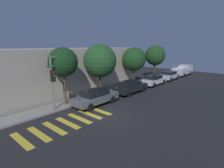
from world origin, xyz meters
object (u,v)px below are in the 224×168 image
Objects in this scene: sedan_tail_of_row at (169,75)px; tree_near_corner at (63,62)px; traffic_light_pole at (58,73)px; sedan_near_corner at (95,97)px; sedan_middle at (130,87)px; tree_far_end at (134,59)px; sedan_far_end at (154,80)px; pickup_truck at (183,70)px; tree_behind_truck at (155,56)px; tree_midblock at (100,61)px.

tree_near_corner is (-17.95, 1.97, 3.19)m from sedan_tail_of_row.
traffic_light_pole reaches higher than sedan_near_corner.
sedan_middle is 10.59m from sedan_tail_of_row.
sedan_near_corner is 0.97× the size of sedan_middle.
tree_far_end reaches higher than sedan_tail_of_row.
tree_far_end is (-2.02, 1.97, 2.81)m from sedan_far_end.
tree_behind_truck is (-7.24, 1.97, 2.89)m from pickup_truck.
traffic_light_pole is 0.84× the size of tree_midblock.
traffic_light_pole is at bearing 171.38° from sedan_middle.
sedan_middle is at bearing -34.61° from tree_midblock.
sedan_tail_of_row is 18.33m from tree_near_corner.
sedan_middle is (5.46, 0.00, -0.00)m from sedan_near_corner.
sedan_tail_of_row is at bearing -6.27° from tree_near_corner.
sedan_tail_of_row is at bearing -15.44° from tree_far_end.
tree_near_corner is at bearing 180.00° from tree_behind_truck.
tree_behind_truck is (-1.27, 1.97, 3.07)m from sedan_tail_of_row.
tree_behind_truck is (3.84, 1.97, 3.06)m from sedan_far_end.
sedan_middle is 16.56m from pickup_truck.
traffic_light_pole is 8.81m from sedan_middle.
tree_far_end reaches higher than pickup_truck.
tree_near_corner is at bearing 180.00° from tree_far_end.
tree_midblock is (4.50, 0.00, -0.17)m from tree_near_corner.
tree_far_end is 0.95× the size of tree_behind_truck.
sedan_tail_of_row is at bearing 180.00° from pickup_truck.
tree_far_end reaches higher than traffic_light_pole.
sedan_tail_of_row is (5.11, 0.00, -0.01)m from sedan_far_end.
sedan_tail_of_row is 0.81× the size of tree_near_corner.
tree_far_end reaches higher than sedan_far_end.
sedan_middle is (8.36, -1.27, -2.46)m from traffic_light_pole.
pickup_truck is (11.08, 0.00, 0.17)m from sedan_far_end.
tree_behind_truck reaches higher than sedan_near_corner.
sedan_far_end is at bearing -8.73° from tree_near_corner.
tree_near_corner is at bearing 171.27° from sedan_far_end.
traffic_light_pole is 0.86× the size of pickup_truck.
tree_midblock reaches higher than tree_far_end.
sedan_far_end is 0.83× the size of tree_midblock.
traffic_light_pole is 17.71m from tree_behind_truck.
sedan_near_corner is 16.05m from sedan_tail_of_row.
sedan_far_end is 5.30m from tree_behind_truck.
pickup_truck reaches higher than sedan_middle.
sedan_near_corner is at bearing -142.86° from tree_midblock.
traffic_light_pole is at bearing -177.72° from tree_behind_truck.
sedan_tail_of_row is 5.97m from pickup_truck.
sedan_tail_of_row is at bearing 0.00° from sedan_middle.
sedan_far_end is at bearing -180.00° from pickup_truck.
sedan_middle is at bearing -150.28° from tree_far_end.
traffic_light_pole is 1.42m from tree_near_corner.
tree_near_corner reaches higher than tree_far_end.
sedan_tail_of_row is at bearing 0.00° from sedan_near_corner.
traffic_light_pole is 11.84m from tree_far_end.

